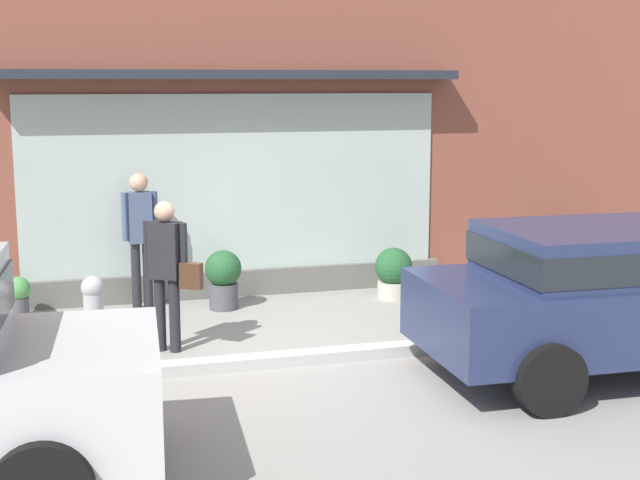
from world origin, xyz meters
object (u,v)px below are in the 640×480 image
at_px(potted_plant_corner_tall, 18,296).
at_px(potted_plant_doorstep, 223,277).
at_px(pedestrian_passerby, 140,230).
at_px(potted_plant_by_entrance, 579,254).
at_px(pedestrian_with_handbag, 168,265).
at_px(fire_hydrant, 94,315).
at_px(parked_car_navy, 615,290).
at_px(potted_plant_trailing_edge, 393,272).

height_order(potted_plant_corner_tall, potted_plant_doorstep, potted_plant_doorstep).
xyz_separation_m(pedestrian_passerby, potted_plant_by_entrance, (6.17, -0.36, -0.58)).
bearing_deg(pedestrian_with_handbag, potted_plant_by_entrance, 48.67).
relative_size(fire_hydrant, parked_car_navy, 0.21).
bearing_deg(pedestrian_passerby, potted_plant_trailing_edge, 168.68).
distance_m(fire_hydrant, pedestrian_passerby, 2.13).
height_order(potted_plant_doorstep, potted_plant_by_entrance, potted_plant_by_entrance).
distance_m(fire_hydrant, parked_car_navy, 5.42).
bearing_deg(potted_plant_trailing_edge, parked_car_navy, -74.92).
bearing_deg(potted_plant_trailing_edge, potted_plant_corner_tall, 176.69).
bearing_deg(pedestrian_passerby, potted_plant_doorstep, 158.12).
distance_m(pedestrian_with_handbag, potted_plant_by_entrance, 6.29).
xyz_separation_m(pedestrian_passerby, potted_plant_corner_tall, (-1.53, -0.06, -0.75)).
relative_size(fire_hydrant, pedestrian_passerby, 0.50).
xyz_separation_m(parked_car_navy, potted_plant_trailing_edge, (-0.98, 3.64, -0.51)).
height_order(potted_plant_doorstep, potted_plant_trailing_edge, potted_plant_doorstep).
bearing_deg(potted_plant_by_entrance, fire_hydrant, -167.10).
xyz_separation_m(potted_plant_doorstep, potted_plant_by_entrance, (5.16, -0.06, 0.04)).
bearing_deg(parked_car_navy, pedestrian_passerby, 138.80).
distance_m(pedestrian_with_handbag, potted_plant_doorstep, 1.99).
height_order(pedestrian_passerby, parked_car_navy, pedestrian_passerby).
xyz_separation_m(pedestrian_with_handbag, pedestrian_passerby, (-0.12, 1.99, 0.07)).
relative_size(pedestrian_passerby, potted_plant_corner_tall, 3.35).
distance_m(pedestrian_with_handbag, potted_plant_corner_tall, 2.63).
height_order(pedestrian_with_handbag, parked_car_navy, pedestrian_with_handbag).
relative_size(pedestrian_with_handbag, potted_plant_doorstep, 2.15).
bearing_deg(potted_plant_corner_tall, potted_plant_by_entrance, -2.23).
xyz_separation_m(pedestrian_passerby, potted_plant_doorstep, (1.01, -0.30, -0.62)).
distance_m(potted_plant_doorstep, potted_plant_trailing_edge, 2.33).
bearing_deg(pedestrian_with_handbag, potted_plant_doorstep, 95.80).
bearing_deg(potted_plant_corner_tall, pedestrian_passerby, 2.32).
bearing_deg(parked_car_navy, potted_plant_corner_tall, 147.64).
xyz_separation_m(potted_plant_doorstep, potted_plant_trailing_edge, (2.33, -0.05, -0.06)).
bearing_deg(pedestrian_with_handbag, potted_plant_trailing_edge, 60.70).
height_order(parked_car_navy, potted_plant_corner_tall, parked_car_navy).
bearing_deg(fire_hydrant, potted_plant_by_entrance, 12.90).
bearing_deg(parked_car_navy, potted_plant_doorstep, 133.40).
xyz_separation_m(fire_hydrant, pedestrian_passerby, (0.68, 1.93, 0.60)).
bearing_deg(potted_plant_doorstep, potted_plant_trailing_edge, -1.11).
bearing_deg(potted_plant_by_entrance, potted_plant_corner_tall, 177.77).
bearing_deg(potted_plant_by_entrance, pedestrian_passerby, 176.64).
bearing_deg(potted_plant_by_entrance, potted_plant_doorstep, 179.29).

